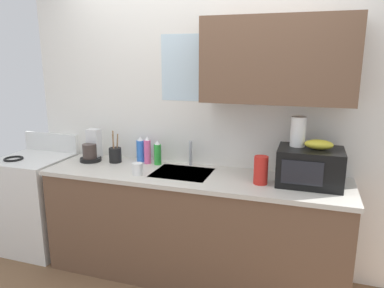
{
  "coord_description": "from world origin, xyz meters",
  "views": [
    {
      "loc": [
        0.86,
        -2.61,
        1.81
      ],
      "look_at": [
        0.0,
        0.0,
        1.15
      ],
      "focal_mm": 33.79,
      "sensor_mm": 36.0,
      "label": 1
    }
  ],
  "objects_px": {
    "microwave": "(310,167)",
    "utensil_crock": "(115,154)",
    "dish_soap_bottle_green": "(158,153)",
    "cereal_canister": "(261,170)",
    "dish_soap_bottle_blue": "(141,150)",
    "dish_soap_bottle_pink": "(147,151)",
    "banana_bunch": "(319,144)",
    "coffee_maker": "(92,149)",
    "stove_range": "(37,202)",
    "paper_towel_roll": "(298,132)",
    "mug_white": "(137,169)"
  },
  "relations": [
    {
      "from": "coffee_maker",
      "to": "dish_soap_bottle_green",
      "type": "distance_m",
      "value": 0.62
    },
    {
      "from": "dish_soap_bottle_blue",
      "to": "utensil_crock",
      "type": "distance_m",
      "value": 0.23
    },
    {
      "from": "banana_bunch",
      "to": "dish_soap_bottle_green",
      "type": "bearing_deg",
      "value": 174.71
    },
    {
      "from": "paper_towel_roll",
      "to": "utensil_crock",
      "type": "bearing_deg",
      "value": 179.27
    },
    {
      "from": "microwave",
      "to": "cereal_canister",
      "type": "relative_size",
      "value": 2.2
    },
    {
      "from": "cereal_canister",
      "to": "mug_white",
      "type": "bearing_deg",
      "value": -174.65
    },
    {
      "from": "cereal_canister",
      "to": "mug_white",
      "type": "relative_size",
      "value": 2.2
    },
    {
      "from": "microwave",
      "to": "utensil_crock",
      "type": "relative_size",
      "value": 1.61
    },
    {
      "from": "cereal_canister",
      "to": "utensil_crock",
      "type": "bearing_deg",
      "value": 172.6
    },
    {
      "from": "banana_bunch",
      "to": "coffee_maker",
      "type": "xyz_separation_m",
      "value": [
        -1.93,
        0.06,
        -0.2
      ]
    },
    {
      "from": "microwave",
      "to": "paper_towel_roll",
      "type": "xyz_separation_m",
      "value": [
        -0.1,
        0.05,
        0.24
      ]
    },
    {
      "from": "coffee_maker",
      "to": "cereal_canister",
      "type": "bearing_deg",
      "value": -5.88
    },
    {
      "from": "dish_soap_bottle_green",
      "to": "utensil_crock",
      "type": "height_order",
      "value": "utensil_crock"
    },
    {
      "from": "microwave",
      "to": "cereal_canister",
      "type": "distance_m",
      "value": 0.35
    },
    {
      "from": "coffee_maker",
      "to": "dish_soap_bottle_blue",
      "type": "xyz_separation_m",
      "value": [
        0.44,
        0.1,
        0.0
      ]
    },
    {
      "from": "microwave",
      "to": "banana_bunch",
      "type": "height_order",
      "value": "banana_bunch"
    },
    {
      "from": "microwave",
      "to": "dish_soap_bottle_pink",
      "type": "relative_size",
      "value": 1.89
    },
    {
      "from": "cereal_canister",
      "to": "dish_soap_bottle_pink",
      "type": "bearing_deg",
      "value": 167.51
    },
    {
      "from": "microwave",
      "to": "mug_white",
      "type": "distance_m",
      "value": 1.32
    },
    {
      "from": "dish_soap_bottle_green",
      "to": "dish_soap_bottle_pink",
      "type": "distance_m",
      "value": 0.1
    },
    {
      "from": "dish_soap_bottle_blue",
      "to": "banana_bunch",
      "type": "bearing_deg",
      "value": -5.95
    },
    {
      "from": "microwave",
      "to": "banana_bunch",
      "type": "bearing_deg",
      "value": 1.77
    },
    {
      "from": "paper_towel_roll",
      "to": "dish_soap_bottle_pink",
      "type": "bearing_deg",
      "value": 176.57
    },
    {
      "from": "dish_soap_bottle_green",
      "to": "utensil_crock",
      "type": "relative_size",
      "value": 0.75
    },
    {
      "from": "banana_bunch",
      "to": "coffee_maker",
      "type": "relative_size",
      "value": 0.71
    },
    {
      "from": "dish_soap_bottle_blue",
      "to": "dish_soap_bottle_pink",
      "type": "bearing_deg",
      "value": -20.09
    },
    {
      "from": "coffee_maker",
      "to": "dish_soap_bottle_blue",
      "type": "relative_size",
      "value": 1.22
    },
    {
      "from": "coffee_maker",
      "to": "utensil_crock",
      "type": "relative_size",
      "value": 0.98
    },
    {
      "from": "dish_soap_bottle_pink",
      "to": "mug_white",
      "type": "relative_size",
      "value": 2.57
    },
    {
      "from": "dish_soap_bottle_pink",
      "to": "mug_white",
      "type": "xyz_separation_m",
      "value": [
        0.06,
        -0.32,
        -0.07
      ]
    },
    {
      "from": "stove_range",
      "to": "dish_soap_bottle_blue",
      "type": "height_order",
      "value": "dish_soap_bottle_blue"
    },
    {
      "from": "microwave",
      "to": "banana_bunch",
      "type": "xyz_separation_m",
      "value": [
        0.05,
        0.0,
        0.17
      ]
    },
    {
      "from": "dish_soap_bottle_green",
      "to": "dish_soap_bottle_pink",
      "type": "bearing_deg",
      "value": 177.59
    },
    {
      "from": "paper_towel_roll",
      "to": "dish_soap_bottle_pink",
      "type": "xyz_separation_m",
      "value": [
        -1.26,
        0.08,
        -0.27
      ]
    },
    {
      "from": "stove_range",
      "to": "coffee_maker",
      "type": "relative_size",
      "value": 3.86
    },
    {
      "from": "dish_soap_bottle_green",
      "to": "mug_white",
      "type": "relative_size",
      "value": 2.27
    },
    {
      "from": "stove_range",
      "to": "dish_soap_bottle_pink",
      "type": "distance_m",
      "value": 1.24
    },
    {
      "from": "stove_range",
      "to": "coffee_maker",
      "type": "height_order",
      "value": "coffee_maker"
    },
    {
      "from": "microwave",
      "to": "dish_soap_bottle_blue",
      "type": "distance_m",
      "value": 1.45
    },
    {
      "from": "stove_range",
      "to": "utensil_crock",
      "type": "xyz_separation_m",
      "value": [
        0.81,
        0.12,
        0.51
      ]
    },
    {
      "from": "banana_bunch",
      "to": "dish_soap_bottle_blue",
      "type": "height_order",
      "value": "banana_bunch"
    },
    {
      "from": "dish_soap_bottle_green",
      "to": "cereal_canister",
      "type": "bearing_deg",
      "value": -13.52
    },
    {
      "from": "microwave",
      "to": "paper_towel_roll",
      "type": "height_order",
      "value": "paper_towel_roll"
    },
    {
      "from": "dish_soap_bottle_green",
      "to": "dish_soap_bottle_blue",
      "type": "bearing_deg",
      "value": 169.29
    },
    {
      "from": "microwave",
      "to": "cereal_canister",
      "type": "xyz_separation_m",
      "value": [
        -0.34,
        -0.1,
        -0.03
      ]
    },
    {
      "from": "dish_soap_bottle_green",
      "to": "paper_towel_roll",
      "type": "bearing_deg",
      "value": -3.52
    },
    {
      "from": "paper_towel_roll",
      "to": "dish_soap_bottle_green",
      "type": "height_order",
      "value": "paper_towel_roll"
    },
    {
      "from": "microwave",
      "to": "cereal_canister",
      "type": "height_order",
      "value": "microwave"
    },
    {
      "from": "stove_range",
      "to": "paper_towel_roll",
      "type": "relative_size",
      "value": 4.91
    },
    {
      "from": "microwave",
      "to": "dish_soap_bottle_pink",
      "type": "bearing_deg",
      "value": 174.66
    }
  ]
}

